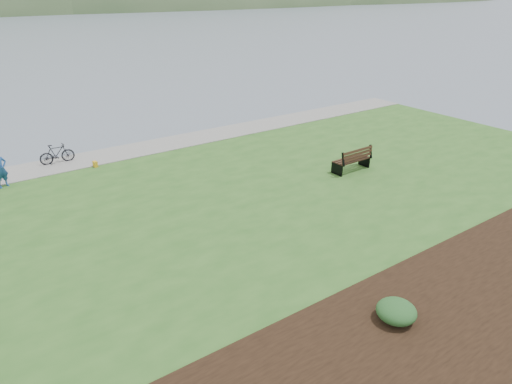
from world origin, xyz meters
The scene contains 8 objects.
ground centered at (0.00, 0.00, 0.00)m, with size 600.00×600.00×0.00m, color slate.
lawn centered at (0.00, -2.00, 0.20)m, with size 34.00×20.00×0.40m, color #2E5D21.
shoreline_path centered at (0.00, 6.90, 0.42)m, with size 34.00×2.20×0.03m, color gray.
far_hillside centered at (20.00, 170.00, 0.00)m, with size 580.00×80.00×38.00m, color #3B5831, non-canonical shape.
park_bench centered at (4.96, -1.44, 0.97)m, with size 1.86×0.80×1.14m.
bicycle_b centered at (-5.69, 7.20, 0.87)m, with size 1.56×0.45×0.94m, color black.
pannier centered at (-4.40, 5.73, 0.53)m, with size 0.16×0.25×0.27m, color gold.
shrub_0 centered at (-1.54, -9.22, 0.69)m, with size 1.00×1.00×0.50m, color #1E4C21.
Camera 1 is at (-9.56, -14.65, 8.03)m, focal length 32.00 mm.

